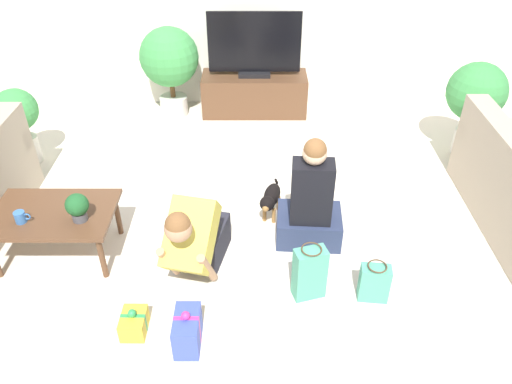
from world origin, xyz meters
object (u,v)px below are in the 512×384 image
Objects in this scene: gift_bag_b at (373,282)px; tabletop_plant at (76,207)px; coffee_table at (52,217)px; dog at (270,198)px; tv_console at (254,94)px; potted_plant_back_left at (169,61)px; person_sitting at (310,205)px; gift_box_a at (133,323)px; tv at (253,48)px; potted_plant_corner_left at (17,117)px; gift_bag_a at (309,273)px; potted_plant_corner_right at (475,95)px; gift_box_b at (187,331)px; mug at (20,217)px; person_kneeling at (195,238)px.

tabletop_plant reaches higher than gift_bag_b.
coffee_table is 2.44m from gift_bag_b.
tv_console is at bearing 108.50° from dog.
potted_plant_back_left is 1.08× the size of person_sitting.
gift_box_a is 1.69m from gift_bag_b.
gift_box_a is (-0.80, -3.31, -0.16)m from tv_console.
dog is 1.56m from gift_box_a.
tv is (0.00, 0.00, 0.56)m from tv_console.
tv reaches higher than coffee_table.
tv reaches higher than potted_plant_corner_left.
potted_plant_corner_left is (-0.78, 1.41, 0.13)m from coffee_table.
potted_plant_back_left is 3.26m from gift_bag_a.
gift_box_b is (-2.61, -2.45, -0.54)m from potted_plant_corner_right.
tv is at bearing 156.08° from potted_plant_corner_right.
tv reaches higher than gift_bag_a.
mug reaches higher than gift_bag_a.
person_kneeling is 0.95m from person_sitting.
potted_plant_back_left is at bearing 92.90° from gift_box_a.
tabletop_plant is (1.02, -1.50, 0.04)m from potted_plant_corner_left.
potted_plant_back_left is at bearing -54.64° from person_sitting.
gift_bag_b is at bearing 10.27° from gift_box_a.
tv is (1.53, 2.54, 0.43)m from coffee_table.
mug reaches higher than tv_console.
dog is at bearing 17.18° from mug.
mug reaches higher than dog.
potted_plant_back_left reaches higher than tabletop_plant.
mug is at bearing 172.09° from gift_bag_b.
gift_box_b is at bearing -38.47° from coffee_table.
potted_plant_corner_right is at bearing 47.13° from person_kneeling.
tv_console reaches higher than gift_bag_b.
person_kneeling is at bearing 168.36° from gift_bag_b.
potted_plant_back_left is 1.26× the size of person_kneeling.
potted_plant_back_left is at bearing 114.90° from gift_bag_a.
coffee_table is 1.43m from gift_box_b.
person_kneeling is at bearing -7.87° from tabletop_plant.
tv reaches higher than potted_plant_corner_right.
gift_bag_b is (0.46, -0.03, -0.06)m from gift_bag_a.
tv_console is 1.56× the size of potted_plant_corner_left.
person_sitting is 0.79m from gift_bag_b.
coffee_table is at bearing 9.04° from person_sitting.
gift_box_a is at bearing -169.73° from gift_bag_b.
potted_plant_corner_left is 2.64m from dog.
potted_plant_back_left is at bearing 133.11° from dog.
dog is at bearing -61.42° from potted_plant_back_left.
tv reaches higher than person_kneeling.
tv is at bearing 76.45° from gift_box_a.
person_kneeling is at bearing -145.65° from potted_plant_corner_right.
potted_plant_corner_right is 4.52× the size of gift_box_a.
tabletop_plant is (-0.86, 0.12, 0.20)m from person_kneeling.
tabletop_plant reaches higher than gift_box_a.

